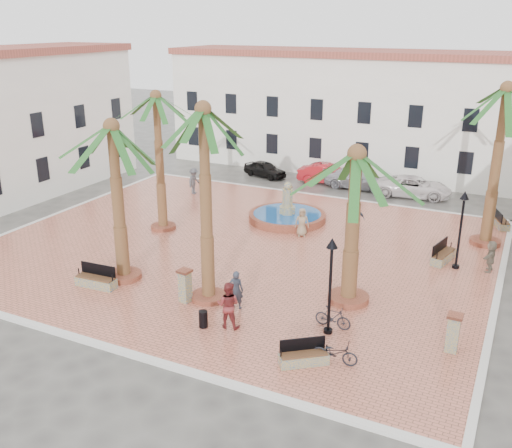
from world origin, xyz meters
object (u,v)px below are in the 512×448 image
object	(u,v)px
palm_s	(204,131)
car_black	(265,169)
palm_e	(356,176)
bench_e	(443,256)
cyclist_b	(228,305)
car_red	(328,174)
bench_ne	(500,222)
pedestrian_fountain_b	(356,219)
lamppost_e	(462,217)
car_white	(414,187)
car_silver	(358,179)
bicycle_a	(335,353)
bicycle_b	(333,317)
pedestrian_fountain_a	(302,222)
bench_se	(304,357)
fountain	(287,215)
bench_s	(96,281)
bollard_se	(185,285)
litter_bin	(203,319)
palm_nw	(157,111)
palm_sw	(113,146)
palm_ne	(505,106)
bollard_n	(288,197)
bollard_e	(453,332)
pedestrian_north	(194,181)
lamppost_s	(331,270)

from	to	relation	value
palm_s	car_black	size ratio (longest dim) A/B	2.36
palm_e	bench_e	world-z (taller)	palm_e
cyclist_b	car_red	bearing A→B (deg)	-90.83
bench_ne	pedestrian_fountain_b	xyz separation A→B (m)	(-7.42, -4.61, 0.51)
lamppost_e	car_white	xyz separation A→B (m)	(-4.49, 11.86, -2.11)
car_red	car_silver	xyz separation A→B (m)	(2.37, -0.22, -0.03)
bicycle_a	bicycle_b	distance (m)	2.52
bicycle_b	pedestrian_fountain_a	size ratio (longest dim) A/B	0.91
cyclist_b	bench_se	bearing A→B (deg)	152.74
fountain	bench_se	world-z (taller)	fountain
bench_s	bollard_se	distance (m)	4.53
bicycle_b	litter_bin	bearing A→B (deg)	117.50
palm_nw	bench_ne	bearing A→B (deg)	27.11
palm_sw	car_black	size ratio (longest dim) A/B	2.08
palm_sw	bench_e	xyz separation A→B (m)	(13.25, 8.69, -6.04)
fountain	palm_ne	world-z (taller)	palm_ne
bollard_n	cyclist_b	distance (m)	15.83
cyclist_b	pedestrian_fountain_a	xyz separation A→B (m)	(-1.17, 10.76, -0.15)
bicycle_b	lamppost_e	bearing A→B (deg)	-21.62
palm_s	palm_nw	bearing A→B (deg)	136.66
bench_ne	bicycle_a	size ratio (longest dim) A/B	1.19
bicycle_a	pedestrian_fountain_a	bearing A→B (deg)	19.91
bench_s	car_white	xyz separation A→B (m)	(10.01, 21.29, 0.27)
fountain	bollard_e	world-z (taller)	fountain
litter_bin	cyclist_b	size ratio (longest dim) A/B	0.36
bicycle_a	fountain	bearing A→B (deg)	22.32
pedestrian_north	car_silver	world-z (taller)	pedestrian_north
palm_nw	bollard_n	xyz separation A→B (m)	(4.94, 6.99, -6.16)
bollard_e	lamppost_e	bearing A→B (deg)	96.61
palm_ne	car_white	distance (m)	11.73
bench_ne	palm_sw	bearing A→B (deg)	114.37
bench_e	bollard_n	bearing A→B (deg)	78.33
palm_ne	lamppost_s	world-z (taller)	palm_ne
car_silver	bench_e	bearing A→B (deg)	-146.75
bollard_n	car_black	xyz separation A→B (m)	(-4.82, 6.75, -0.23)
fountain	bench_se	size ratio (longest dim) A/B	2.71
fountain	palm_sw	xyz separation A→B (m)	(-3.69, -11.00, 6.01)
palm_e	car_silver	world-z (taller)	palm_e
palm_ne	bicycle_a	distance (m)	16.64
fountain	bicycle_a	bearing A→B (deg)	-60.58
palm_ne	cyclist_b	bearing A→B (deg)	-120.55
palm_s	car_red	size ratio (longest dim) A/B	1.92
bench_e	cyclist_b	world-z (taller)	cyclist_b
palm_ne	car_red	xyz separation A→B (m)	(-11.98, 8.33, -6.85)
bollard_n	bicycle_a	size ratio (longest dim) A/B	0.83
palm_sw	bench_s	size ratio (longest dim) A/B	3.79
pedestrian_fountain_a	palm_nw	bearing A→B (deg)	172.29
palm_s	palm_ne	distance (m)	16.00
bicycle_a	pedestrian_fountain_a	distance (m)	12.75
fountain	palm_s	world-z (taller)	palm_s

